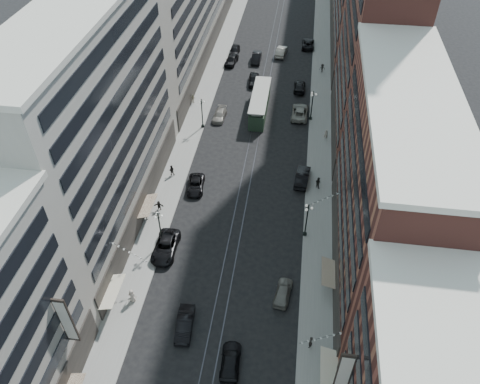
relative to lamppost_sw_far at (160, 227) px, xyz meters
The scene contains 38 objects.
ground 33.44m from the lamppost_sw_far, 73.96° to the left, with size 220.00×220.00×0.00m, color black.
sidewalk_west 42.15m from the lamppost_sw_far, 92.45° to the left, with size 4.00×180.00×0.15m, color gray.
sidewalk_east 46.70m from the lamppost_sw_far, 64.31° to the left, with size 4.00×180.00×0.15m, color gray.
rail_west 42.96m from the lamppost_sw_far, 78.56° to the left, with size 0.12×180.00×0.02m, color #2D2D33.
rail_east 43.26m from the lamppost_sw_far, 76.74° to the left, with size 0.12×180.00×0.02m, color #2D2D33.
building_west_mid 14.31m from the lamppost_sw_far, 147.34° to the left, with size 8.00×36.00×28.00m, color gray.
building_east_mid 27.67m from the lamppost_sw_far, ahead, with size 8.00×30.00×24.00m, color brown.
building_east_tower 42.32m from the lamppost_sw_far, 46.90° to the left, with size 8.00×26.00×42.00m, color brown.
lamppost_sw_far is the anchor object (origin of this frame).
lamppost_sw_mid 27.00m from the lamppost_sw_far, 90.00° to the left, with size 1.03×1.14×5.52m.
lamppost_se_far 18.83m from the lamppost_sw_far, 12.26° to the left, with size 1.03×1.14×5.52m.
lamppost_se_mid 36.91m from the lamppost_sw_far, 60.10° to the left, with size 1.03×1.14×5.52m.
streetcar 34.60m from the lamppost_sw_far, 74.57° to the left, with size 2.87×12.95×3.58m.
car_2 2.68m from the lamppost_sw_far, 56.47° to the right, with size 2.81×6.09×1.69m, color black.
car_4 17.43m from the lamppost_sw_far, 20.49° to the right, with size 1.79×4.44×1.51m, color #636058.
car_5 13.35m from the lamppost_sw_far, 64.13° to the right, with size 1.71×4.91×1.62m, color black.
car_6 19.31m from the lamppost_sw_far, 53.49° to the right, with size 2.02×4.97×1.44m, color black.
pedestrian_1 9.48m from the lamppost_sw_far, 96.59° to the right, with size 0.94×0.51×1.92m, color #A39587.
pedestrian_2 5.43m from the lamppost_sw_far, 131.17° to the left, with size 0.84×0.46×1.74m, color black.
pedestrian_4 26.95m from the lamppost_sw_far, 37.37° to the right, with size 1.00×0.45×1.70m, color #A39C87.
car_7 11.65m from the lamppost_sw_far, 79.49° to the left, with size 2.34×5.08×1.41m, color black.
car_8 30.36m from the lamppost_sw_far, 85.45° to the left, with size 1.95×4.80×1.39m, color gray.
car_9 51.12m from the lamppost_sw_far, 88.50° to the left, with size 2.09×5.20×1.77m, color black.
car_10 23.23m from the lamppost_sw_far, 40.45° to the left, with size 1.90×5.44×1.79m, color black.
car_11 36.87m from the lamppost_sw_far, 63.47° to the left, with size 2.82×6.11×1.70m, color gray.
car_12 45.01m from the lamppost_sw_far, 69.15° to the left, with size 2.14×5.26×1.53m, color black.
car_13 43.90m from the lamppost_sw_far, 80.81° to the left, with size 2.04×5.08×1.73m, color black.
car_14 57.54m from the lamppost_sw_far, 78.54° to the left, with size 1.87×5.37×1.77m, color gray.
pedestrian_5 6.73m from the lamppost_sw_far, 108.77° to the left, with size 1.39×0.40×1.50m, color black.
pedestrian_6 34.63m from the lamppost_sw_far, 95.48° to the left, with size 1.08×0.49×1.84m, color #BCB59B.
pedestrian_7 24.34m from the lamppost_sw_far, 34.78° to the left, with size 0.90×0.49×1.86m, color black.
pedestrian_8 33.76m from the lamppost_sw_far, 51.38° to the left, with size 0.67×0.44×1.83m, color #A69989.
pedestrian_9 53.65m from the lamppost_sw_far, 67.81° to the left, with size 1.13×0.47×1.75m, color black.
car_extra_0 55.65m from the lamppost_sw_far, 88.64° to the left, with size 2.00×4.97×1.69m, color black.
car_extra_1 63.60m from the lamppost_sw_far, 74.44° to the left, with size 2.61×5.67×1.58m, color black.
car_extra_2 53.23m from the lamppost_sw_far, 83.04° to the left, with size 1.84×5.27×1.74m, color black.
pedestrian_extra_0 23.14m from the lamppost_sw_far, 32.15° to the right, with size 0.65×0.42×1.77m, color black.
pedestrian_extra_1 13.99m from the lamppost_sw_far, 98.88° to the left, with size 0.86×0.47×1.78m, color black.
Camera 1 is at (6.48, -11.03, 46.24)m, focal length 35.00 mm.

